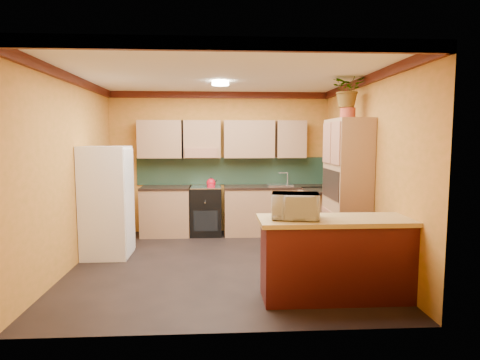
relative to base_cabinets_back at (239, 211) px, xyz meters
name	(u,v)px	position (x,y,z in m)	size (l,w,h in m)	color
room_shell	(222,120)	(-0.33, -1.52, 1.65)	(4.24, 4.24, 2.72)	black
base_cabinets_back	(239,211)	(0.00, 0.00, 0.00)	(3.65, 0.60, 0.88)	#A67558
countertop_back	(239,187)	(0.00, 0.00, 0.46)	(3.65, 0.62, 0.04)	black
stove	(206,211)	(-0.62, 0.00, 0.02)	(0.58, 0.58, 0.91)	black
kettle	(211,182)	(-0.52, -0.05, 0.56)	(0.17, 0.17, 0.18)	#B00B1B
sink	(280,185)	(0.78, 0.00, 0.50)	(0.48, 0.40, 0.03)	silver
base_cabinets_right	(322,216)	(1.45, -0.56, 0.00)	(0.60, 0.80, 0.88)	#A67558
countertop_right	(322,190)	(1.45, -0.56, 0.46)	(0.62, 0.80, 0.04)	black
fridge	(107,202)	(-2.10, -1.32, 0.41)	(0.68, 0.66, 1.70)	white
pantry	(347,191)	(1.50, -1.73, 0.61)	(0.48, 0.90, 2.10)	#A67558
fern_pot	(348,113)	(1.50, -1.68, 1.74)	(0.22, 0.22, 0.16)	#AC4129
fern	(348,89)	(1.50, -1.68, 2.08)	(0.48, 0.41, 0.53)	#A67558
breakfast_bar	(342,261)	(1.00, -3.15, 0.00)	(1.80, 0.55, 0.88)	#440F11
bar_top	(343,220)	(1.00, -3.15, 0.47)	(1.90, 0.65, 0.05)	tan
microwave	(295,206)	(0.45, -3.15, 0.63)	(0.51, 0.35, 0.28)	white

